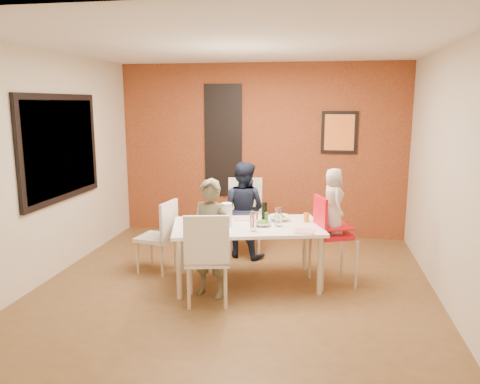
% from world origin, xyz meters
% --- Properties ---
extents(ground, '(4.50, 4.50, 0.00)m').
position_xyz_m(ground, '(0.00, 0.00, 0.00)').
color(ground, brown).
rests_on(ground, ground).
extents(ceiling, '(4.50, 4.50, 0.02)m').
position_xyz_m(ceiling, '(0.00, 0.00, 2.70)').
color(ceiling, white).
rests_on(ceiling, wall_back).
extents(wall_back, '(4.50, 0.02, 2.70)m').
position_xyz_m(wall_back, '(0.00, 2.25, 1.35)').
color(wall_back, beige).
rests_on(wall_back, ground).
extents(wall_front, '(4.50, 0.02, 2.70)m').
position_xyz_m(wall_front, '(0.00, -2.25, 1.35)').
color(wall_front, beige).
rests_on(wall_front, ground).
extents(wall_left, '(0.02, 4.50, 2.70)m').
position_xyz_m(wall_left, '(-2.25, 0.00, 1.35)').
color(wall_left, beige).
rests_on(wall_left, ground).
extents(wall_right, '(0.02, 4.50, 2.70)m').
position_xyz_m(wall_right, '(2.25, 0.00, 1.35)').
color(wall_right, beige).
rests_on(wall_right, ground).
extents(brick_accent_wall, '(4.50, 0.02, 2.70)m').
position_xyz_m(brick_accent_wall, '(0.00, 2.23, 1.35)').
color(brick_accent_wall, maroon).
rests_on(brick_accent_wall, ground).
extents(picture_window_frame, '(0.05, 1.70, 1.30)m').
position_xyz_m(picture_window_frame, '(-2.22, 0.20, 1.55)').
color(picture_window_frame, black).
rests_on(picture_window_frame, wall_left).
extents(picture_window_pane, '(0.02, 1.55, 1.15)m').
position_xyz_m(picture_window_pane, '(-2.21, 0.20, 1.55)').
color(picture_window_pane, black).
rests_on(picture_window_pane, wall_left).
extents(glassblock_strip, '(0.55, 0.03, 1.70)m').
position_xyz_m(glassblock_strip, '(-0.60, 2.21, 1.50)').
color(glassblock_strip, silver).
rests_on(glassblock_strip, wall_back).
extents(glassblock_surround, '(0.60, 0.03, 1.76)m').
position_xyz_m(glassblock_surround, '(-0.60, 2.21, 1.50)').
color(glassblock_surround, black).
rests_on(glassblock_surround, wall_back).
extents(art_print_frame, '(0.54, 0.03, 0.64)m').
position_xyz_m(art_print_frame, '(1.20, 2.21, 1.65)').
color(art_print_frame, black).
rests_on(art_print_frame, wall_back).
extents(art_print_canvas, '(0.44, 0.01, 0.54)m').
position_xyz_m(art_print_canvas, '(1.20, 2.19, 1.65)').
color(art_print_canvas, orange).
rests_on(art_print_canvas, wall_back).
extents(dining_table, '(1.87, 1.33, 0.70)m').
position_xyz_m(dining_table, '(0.12, 0.09, 0.64)').
color(dining_table, white).
rests_on(dining_table, ground).
extents(chair_near, '(0.55, 0.55, 0.99)m').
position_xyz_m(chair_near, '(-0.20, -0.57, 0.55)').
color(chair_near, silver).
rests_on(chair_near, ground).
extents(chair_far, '(0.54, 0.54, 1.04)m').
position_xyz_m(chair_far, '(-0.10, 1.31, 0.58)').
color(chair_far, white).
rests_on(chair_far, ground).
extents(chair_left, '(0.48, 0.48, 0.90)m').
position_xyz_m(chair_left, '(-0.99, 0.30, 0.51)').
color(chair_left, silver).
rests_on(chair_left, ground).
extents(high_chair, '(0.56, 0.56, 1.05)m').
position_xyz_m(high_chair, '(1.06, 0.24, 0.63)').
color(high_chair, red).
rests_on(high_chair, ground).
extents(child_near, '(0.54, 0.42, 1.30)m').
position_xyz_m(child_near, '(-0.21, -0.33, 0.65)').
color(child_near, brown).
rests_on(child_near, ground).
extents(child_far, '(0.76, 0.66, 1.32)m').
position_xyz_m(child_far, '(-0.09, 1.06, 0.66)').
color(child_far, black).
rests_on(child_far, ground).
extents(toddler, '(0.34, 0.42, 0.75)m').
position_xyz_m(toddler, '(1.09, 0.25, 0.99)').
color(toddler, beige).
rests_on(toddler, high_chair).
extents(plate_near_left, '(0.26, 0.26, 0.01)m').
position_xyz_m(plate_near_left, '(-0.15, -0.33, 0.71)').
color(plate_near_left, white).
rests_on(plate_near_left, dining_table).
extents(plate_far_mid, '(0.28, 0.28, 0.01)m').
position_xyz_m(plate_far_mid, '(0.03, 0.37, 0.71)').
color(plate_far_mid, white).
rests_on(plate_far_mid, dining_table).
extents(plate_near_right, '(0.21, 0.21, 0.01)m').
position_xyz_m(plate_near_right, '(0.78, -0.08, 0.71)').
color(plate_near_right, white).
rests_on(plate_near_right, dining_table).
extents(plate_far_left, '(0.23, 0.23, 0.01)m').
position_xyz_m(plate_far_left, '(-0.55, 0.28, 0.71)').
color(plate_far_left, white).
rests_on(plate_far_left, dining_table).
extents(salad_bowl_a, '(0.26, 0.26, 0.05)m').
position_xyz_m(salad_bowl_a, '(0.30, 0.08, 0.73)').
color(salad_bowl_a, silver).
rests_on(salad_bowl_a, dining_table).
extents(salad_bowl_b, '(0.30, 0.30, 0.06)m').
position_xyz_m(salad_bowl_b, '(0.47, 0.37, 0.73)').
color(salad_bowl_b, white).
rests_on(salad_bowl_b, dining_table).
extents(wine_bottle, '(0.07, 0.07, 0.25)m').
position_xyz_m(wine_bottle, '(0.30, 0.23, 0.83)').
color(wine_bottle, black).
rests_on(wine_bottle, dining_table).
extents(wine_glass_a, '(0.08, 0.08, 0.22)m').
position_xyz_m(wine_glass_a, '(0.22, -0.14, 0.81)').
color(wine_glass_a, white).
rests_on(wine_glass_a, dining_table).
extents(wine_glass_b, '(0.08, 0.08, 0.22)m').
position_xyz_m(wine_glass_b, '(0.48, 0.11, 0.81)').
color(wine_glass_b, white).
rests_on(wine_glass_b, dining_table).
extents(paper_towel_roll, '(0.12, 0.12, 0.27)m').
position_xyz_m(paper_towel_roll, '(-0.10, 0.00, 0.84)').
color(paper_towel_roll, white).
rests_on(paper_towel_roll, dining_table).
extents(condiment_red, '(0.04, 0.04, 0.15)m').
position_xyz_m(condiment_red, '(0.19, 0.03, 0.78)').
color(condiment_red, red).
rests_on(condiment_red, dining_table).
extents(condiment_green, '(0.04, 0.04, 0.15)m').
position_xyz_m(condiment_green, '(0.34, 0.13, 0.78)').
color(condiment_green, '#307D29').
rests_on(condiment_green, dining_table).
extents(condiment_brown, '(0.03, 0.03, 0.13)m').
position_xyz_m(condiment_brown, '(0.21, 0.21, 0.77)').
color(condiment_brown, brown).
rests_on(condiment_brown, dining_table).
extents(sippy_cup, '(0.06, 0.06, 0.11)m').
position_xyz_m(sippy_cup, '(0.79, 0.35, 0.76)').
color(sippy_cup, orange).
rests_on(sippy_cup, dining_table).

